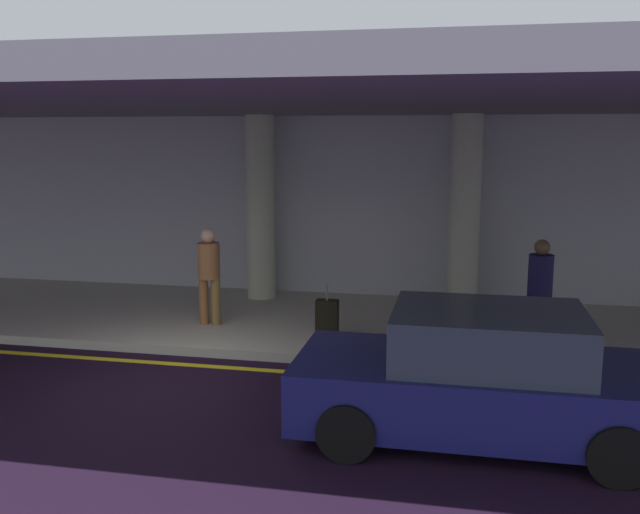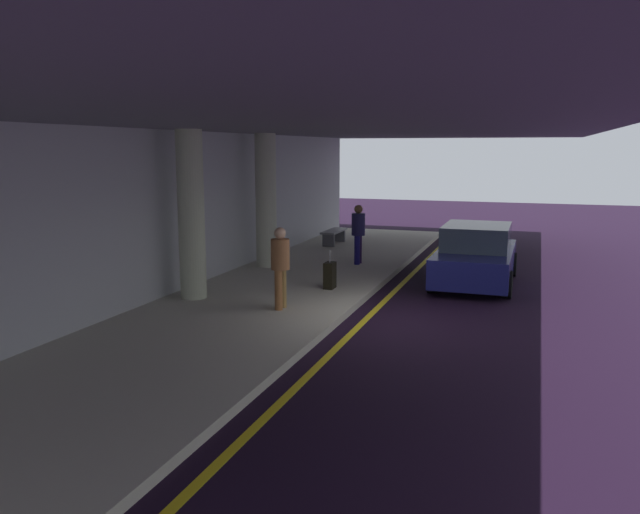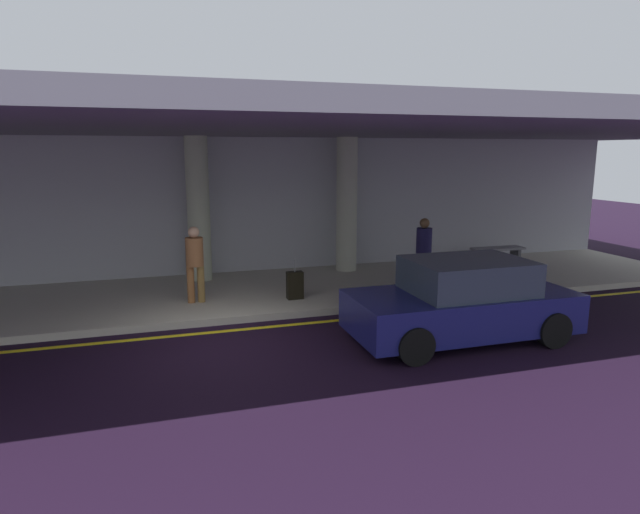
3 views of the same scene
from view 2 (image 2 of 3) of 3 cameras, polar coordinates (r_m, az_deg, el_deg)
ground_plane at (r=12.79m, az=6.80°, el=-5.78°), size 60.00×60.00×0.00m
sidewalk at (r=13.73m, az=-5.98°, el=-4.36°), size 26.00×4.20×0.15m
lane_stripe_yellow at (r=12.92m, az=4.14°, el=-5.55°), size 26.00×0.14×0.01m
support_column_far_left at (r=14.06m, az=-11.44°, el=3.70°), size 0.57×0.57×3.65m
support_column_left_mid at (r=17.61m, az=-4.86°, el=5.03°), size 0.57×0.57×3.65m
ceiling_overhang at (r=13.13m, az=-4.25°, el=12.08°), size 28.00×13.20×0.30m
terminal_back_wall at (r=14.49m, az=-14.22°, el=3.47°), size 26.00×0.30×3.80m
car_navy at (r=16.55m, az=13.75°, el=0.08°), size 4.10×1.92×1.50m
traveler_with_luggage at (r=12.95m, az=-3.57°, el=-0.49°), size 0.38×0.38×1.68m
person_waiting_for_ride at (r=18.03m, az=3.44°, el=2.40°), size 0.38×0.38×1.68m
suitcase_upright_primary at (r=14.93m, az=0.89°, el=-1.65°), size 0.36×0.22×0.90m
bench_metal at (r=21.86m, az=1.27°, el=2.08°), size 1.60×0.50×0.48m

